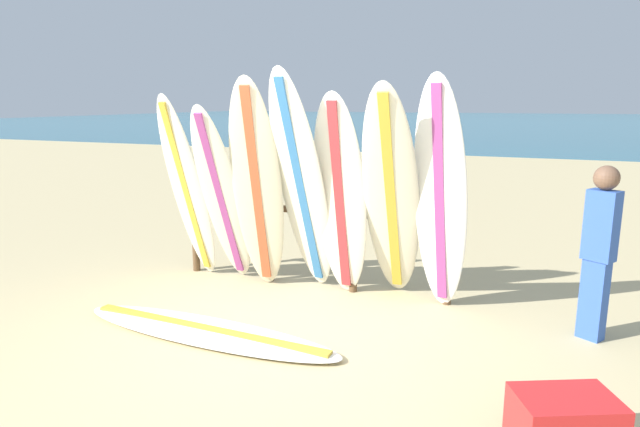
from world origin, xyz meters
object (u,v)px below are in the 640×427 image
beachgoer_standing (599,246)px  surfboard_lying_on_sand (206,331)px  surfboard_leaning_far_right (440,198)px  surfboard_leaning_center_right (340,198)px  surfboard_leaning_far_left (188,190)px  surfboard_leaning_right (391,198)px  surfboard_leaning_center (302,186)px  surfboard_leaning_left (222,197)px  cooler_box (564,423)px  surfboard_leaning_center_left (257,188)px  surfboard_rack (310,230)px

beachgoer_standing → surfboard_lying_on_sand: bearing=-159.4°
surfboard_leaning_far_right → surfboard_leaning_center_right: bearing=178.7°
surfboard_leaning_far_left → surfboard_leaning_right: size_ratio=0.96×
surfboard_leaning_right → surfboard_leaning_far_left: bearing=-178.6°
surfboard_leaning_center → surfboard_leaning_far_right: size_ratio=1.03×
surfboard_leaning_center → surfboard_leaning_far_right: (1.45, 0.04, -0.04)m
surfboard_leaning_left → cooler_box: 4.09m
surfboard_leaning_far_left → surfboard_leaning_far_right: 2.89m
surfboard_leaning_far_left → surfboard_leaning_center_left: size_ratio=0.93×
surfboard_leaning_far_left → surfboard_leaning_center: surfboard_leaning_center is taller
surfboard_leaning_right → surfboard_leaning_center_left: bearing=-175.5°
surfboard_leaning_center_right → cooler_box: surfboard_leaning_center_right is taller
surfboard_leaning_center_right → surfboard_lying_on_sand: bearing=-121.8°
surfboard_leaning_center → surfboard_leaning_far_left: bearing=-179.6°
cooler_box → surfboard_leaning_center_left: bearing=124.3°
surfboard_lying_on_sand → surfboard_rack: bearing=76.9°
surfboard_leaning_right → surfboard_leaning_far_right: surfboard_leaning_far_right is taller
surfboard_leaning_far_right → surfboard_leaning_center_left: bearing=-176.7°
surfboard_leaning_center_right → surfboard_lying_on_sand: size_ratio=0.81×
surfboard_rack → cooler_box: 3.47m
surfboard_leaning_center → beachgoer_standing: bearing=-0.8°
surfboard_rack → surfboard_leaning_far_left: bearing=-166.1°
cooler_box → surfboard_leaning_center_right: bearing=112.8°
surfboard_leaning_center_right → surfboard_leaning_right: (0.55, -0.02, 0.04)m
surfboard_leaning_right → beachgoer_standing: (1.90, -0.09, -0.29)m
surfboard_leaning_center → surfboard_leaning_left: bearing=-178.0°
surfboard_leaning_far_right → surfboard_rack: bearing=169.0°
surfboard_rack → surfboard_leaning_center: 0.66m
surfboard_leaning_center_left → surfboard_leaning_right: 1.47m
surfboard_leaning_far_left → surfboard_leaning_left: size_ratio=1.05×
surfboard_leaning_center → surfboard_lying_on_sand: bearing=-108.2°
surfboard_leaning_left → surfboard_leaning_far_right: (2.42, 0.08, 0.14)m
surfboard_rack → surfboard_leaning_center_right: 0.69m
surfboard_leaning_center → cooler_box: surfboard_leaning_center is taller
surfboard_leaning_center_left → surfboard_leaning_right: size_ratio=1.03×
beachgoer_standing → surfboard_rack: bearing=172.6°
surfboard_leaning_center_left → surfboard_leaning_center_right: size_ratio=1.07×
surfboard_leaning_far_left → surfboard_leaning_center_right: bearing=2.4°
surfboard_leaning_center_left → surfboard_leaning_center_right: 0.92m
surfboard_leaning_center_left → cooler_box: bearing=-30.7°
surfboard_leaning_center_right → beachgoer_standing: (2.45, -0.11, -0.24)m
beachgoer_standing → cooler_box: 1.99m
surfboard_leaning_far_left → cooler_box: (4.01, -1.88, -0.92)m
surfboard_leaning_left → surfboard_leaning_center_left: size_ratio=0.88×
surfboard_leaning_left → surfboard_leaning_center_right: surfboard_leaning_center_right is taller
surfboard_rack → surfboard_leaning_center_left: size_ratio=1.36×
surfboard_lying_on_sand → cooler_box: cooler_box is taller
cooler_box → surfboard_leaning_center: bearing=118.7°
surfboard_leaning_center_right → surfboard_leaning_right: 0.56m
surfboard_leaning_center_left → surfboard_leaning_center: bearing=7.9°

